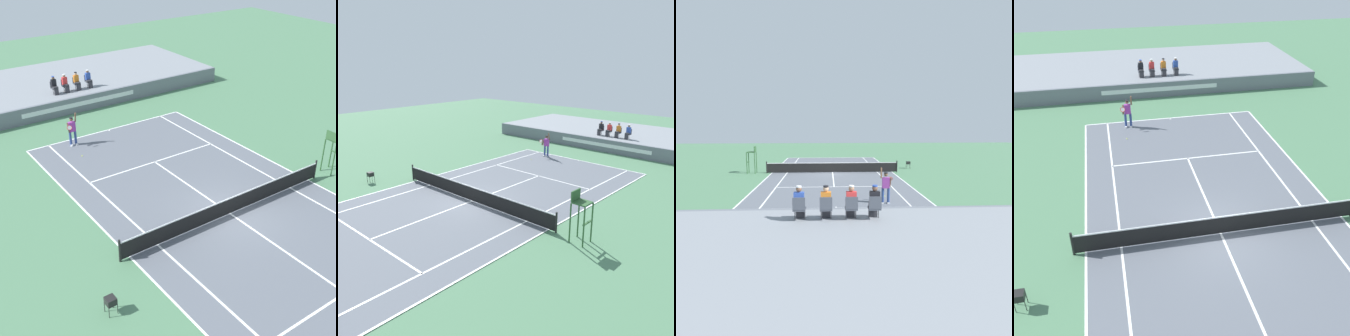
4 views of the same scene
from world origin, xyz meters
TOP-DOWN VIEW (x-y plane):
  - ground_plane at (0.00, 0.00)m, footprint 80.00×80.00m
  - court at (0.00, 0.00)m, footprint 11.08×23.88m
  - net at (0.00, 0.00)m, footprint 11.98×0.10m
  - barrier_wall at (0.00, 15.93)m, footprint 24.60×0.25m
  - bleacher_platform at (0.00, 20.73)m, footprint 24.60×9.36m
  - spectator_seated_0 at (-1.21, 17.39)m, footprint 0.44×0.60m
  - spectator_seated_1 at (-0.38, 17.39)m, footprint 0.44×0.60m
  - spectator_seated_2 at (0.52, 17.39)m, footprint 0.44×0.60m
  - spectator_seated_3 at (1.46, 17.39)m, footprint 0.44×0.60m
  - tennis_player at (-2.82, 11.10)m, footprint 0.78×0.62m
  - tennis_ball at (-3.07, 9.42)m, footprint 0.07×0.07m
  - ball_hopper at (-7.59, -2.23)m, footprint 0.36×0.36m

SIDE VIEW (x-z plane):
  - ground_plane at x=0.00m, z-range 0.00..0.00m
  - court at x=0.00m, z-range 0.00..0.02m
  - tennis_ball at x=-3.07m, z-range 0.00..0.07m
  - net at x=0.00m, z-range -0.01..1.06m
  - bleacher_platform at x=0.00m, z-range 0.00..1.14m
  - barrier_wall at x=0.00m, z-range 0.00..1.14m
  - ball_hopper at x=-7.59m, z-range 0.22..0.92m
  - tennis_player at x=-2.82m, z-range -0.05..2.04m
  - spectator_seated_0 at x=-1.21m, z-range 1.12..2.38m
  - spectator_seated_1 at x=-0.38m, z-range 1.12..2.38m
  - spectator_seated_2 at x=0.52m, z-range 1.12..2.38m
  - spectator_seated_3 at x=1.46m, z-range 1.12..2.38m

